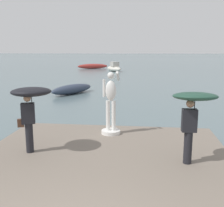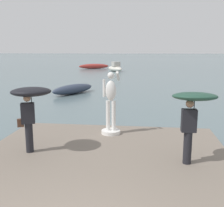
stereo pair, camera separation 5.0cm
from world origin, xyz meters
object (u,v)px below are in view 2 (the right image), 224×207
(statue_white_figure, at_px, (111,107))
(boat_mid, at_px, (94,66))
(onlooker_left, at_px, (30,99))
(onlooker_right, at_px, (193,106))
(boat_near, at_px, (73,89))
(boat_rightward, at_px, (115,68))

(statue_white_figure, relative_size, boat_mid, 0.42)
(onlooker_left, relative_size, onlooker_right, 0.99)
(onlooker_left, height_order, boat_near, onlooker_left)
(boat_rightward, bearing_deg, statue_white_figure, -83.95)
(onlooker_left, bearing_deg, boat_rightward, 92.38)
(boat_mid, bearing_deg, boat_rightward, -52.46)
(boat_rightward, bearing_deg, onlooker_left, -87.62)
(onlooker_left, bearing_deg, onlooker_right, -4.07)
(boat_near, height_order, boat_mid, boat_mid)
(onlooker_left, distance_m, onlooker_right, 4.54)
(onlooker_left, height_order, boat_mid, onlooker_left)
(statue_white_figure, xyz_separation_m, boat_mid, (-8.06, 39.53, -0.94))
(onlooker_right, height_order, boat_mid, onlooker_right)
(statue_white_figure, bearing_deg, onlooker_left, -135.59)
(onlooker_left, distance_m, boat_near, 13.59)
(statue_white_figure, bearing_deg, onlooker_right, -44.17)
(statue_white_figure, height_order, onlooker_right, statue_white_figure)
(boat_rightward, bearing_deg, boat_mid, 127.54)
(onlooker_right, relative_size, boat_near, 0.47)
(onlooker_right, height_order, boat_near, onlooker_right)
(statue_white_figure, bearing_deg, boat_mid, 101.52)
(onlooker_left, bearing_deg, boat_near, 99.80)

